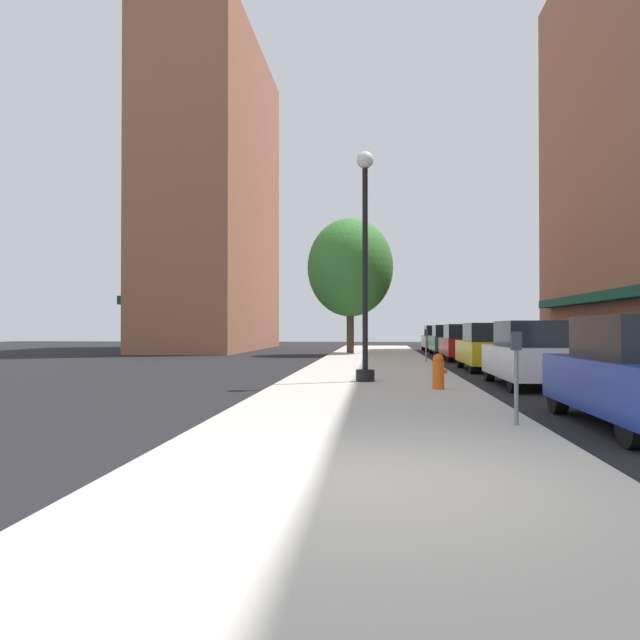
% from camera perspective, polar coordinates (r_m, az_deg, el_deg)
% --- Properties ---
extents(ground_plane, '(90.00, 90.00, 0.00)m').
position_cam_1_polar(ground_plane, '(24.01, 14.56, -4.25)').
color(ground_plane, black).
extents(sidewalk_slab, '(4.80, 50.00, 0.12)m').
position_cam_1_polar(sidewalk_slab, '(24.69, 4.95, -4.04)').
color(sidewalk_slab, '#B7B2A8').
rests_on(sidewalk_slab, ground).
extents(building_far_background, '(6.80, 18.00, 21.08)m').
position_cam_1_polar(building_far_background, '(44.99, -9.39, 10.86)').
color(building_far_background, '#9E6047').
rests_on(building_far_background, ground).
extents(lamppost, '(0.48, 0.48, 5.90)m').
position_cam_1_polar(lamppost, '(16.26, 4.09, 5.34)').
color(lamppost, black).
rests_on(lamppost, sidewalk_slab).
extents(fire_hydrant, '(0.33, 0.26, 0.79)m').
position_cam_1_polar(fire_hydrant, '(14.36, 10.64, -4.56)').
color(fire_hydrant, '#E05614').
rests_on(fire_hydrant, sidewalk_slab).
extents(parking_meter_near, '(0.14, 0.09, 1.31)m').
position_cam_1_polar(parking_meter_near, '(9.29, 17.30, -3.98)').
color(parking_meter_near, slate).
rests_on(parking_meter_near, sidewalk_slab).
extents(parking_meter_far, '(0.14, 0.09, 1.31)m').
position_cam_1_polar(parking_meter_far, '(25.53, 9.56, -1.92)').
color(parking_meter_far, slate).
rests_on(parking_meter_far, sidewalk_slab).
extents(tree_near, '(4.70, 4.70, 7.40)m').
position_cam_1_polar(tree_near, '(34.82, 2.75, 4.75)').
color(tree_near, '#4C3823').
rests_on(tree_near, sidewalk_slab).
extents(car_white, '(1.80, 4.30, 1.66)m').
position_cam_1_polar(car_white, '(16.79, 18.62, -2.99)').
color(car_white, black).
rests_on(car_white, ground).
extents(car_yellow, '(1.80, 4.30, 1.66)m').
position_cam_1_polar(car_yellow, '(22.81, 15.03, -2.40)').
color(car_yellow, black).
rests_on(car_yellow, ground).
extents(car_red, '(1.80, 4.30, 1.66)m').
position_cam_1_polar(car_red, '(29.42, 12.80, -2.03)').
color(car_red, black).
rests_on(car_red, ground).
extents(car_green, '(1.80, 4.30, 1.66)m').
position_cam_1_polar(car_green, '(35.58, 11.48, -1.81)').
color(car_green, black).
rests_on(car_green, ground).
extents(car_silver, '(1.80, 4.30, 1.66)m').
position_cam_1_polar(car_silver, '(41.82, 10.54, -1.65)').
color(car_silver, black).
rests_on(car_silver, ground).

